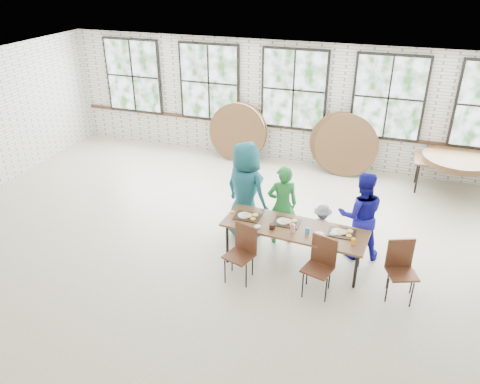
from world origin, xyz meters
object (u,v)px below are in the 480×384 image
at_px(dining_table, 294,230).
at_px(storage_table, 457,165).
at_px(chair_near_right, 321,261).
at_px(chair_near_left, 242,248).

xyz_separation_m(dining_table, storage_table, (2.77, 3.82, -0.00)).
height_order(chair_near_right, storage_table, chair_near_right).
distance_m(chair_near_left, storage_table, 5.63).
height_order(chair_near_left, storage_table, chair_near_left).
bearing_deg(storage_table, chair_near_left, -129.40).
bearing_deg(chair_near_right, storage_table, 79.00).
xyz_separation_m(dining_table, chair_near_right, (0.55, -0.54, -0.13)).
xyz_separation_m(dining_table, chair_near_left, (-0.71, -0.60, -0.13)).
distance_m(dining_table, storage_table, 4.72).
distance_m(chair_near_left, chair_near_right, 1.26).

